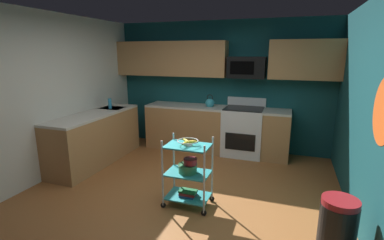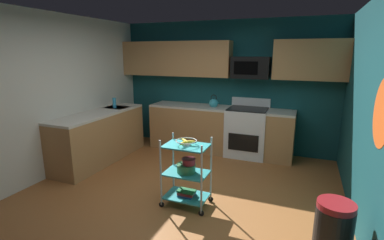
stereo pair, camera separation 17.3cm
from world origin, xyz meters
name	(u,v)px [view 1 (the left image)]	position (x,y,z in m)	size (l,w,h in m)	color
floor	(176,201)	(0.00, 0.00, -0.02)	(4.40, 4.80, 0.04)	#995B2D
wall_back	(220,86)	(0.00, 2.43, 1.30)	(4.52, 0.06, 2.60)	#14474C
wall_left	(40,98)	(-2.23, 0.00, 1.30)	(0.06, 4.80, 2.60)	silver
wall_right	(376,120)	(2.23, 0.00, 1.30)	(0.06, 4.80, 2.60)	#14474C
wall_flower_decal	(383,111)	(2.20, -0.30, 1.45)	(0.64, 0.64, 0.00)	#E5591E
counter_run	(169,132)	(-0.79, 1.56, 0.46)	(3.63, 2.60, 0.92)	#B27F4C
oven_range	(243,131)	(0.56, 2.10, 0.48)	(0.76, 0.65, 1.10)	white
upper_cabinets	(212,59)	(-0.12, 2.23, 1.85)	(4.40, 0.33, 0.70)	#B27F4C
microwave	(247,67)	(0.56, 2.21, 1.70)	(0.70, 0.39, 0.40)	black
rolling_cart	(188,173)	(0.20, -0.07, 0.45)	(0.62, 0.40, 0.91)	silver
fruit_bowl	(188,142)	(0.20, -0.07, 0.88)	(0.27, 0.27, 0.07)	silver
mixing_bowl_large	(188,168)	(0.20, -0.07, 0.52)	(0.25, 0.25, 0.11)	#387F4C
mixing_bowl_small	(190,161)	(0.24, -0.07, 0.62)	(0.18, 0.18, 0.08)	maroon
book_stack	(188,193)	(0.20, -0.07, 0.17)	(0.24, 0.18, 0.08)	#1E4C8C
kettle	(210,103)	(-0.13, 2.10, 1.00)	(0.21, 0.18, 0.26)	teal
dish_soap_bottle	(110,104)	(-1.89, 1.26, 1.02)	(0.06, 0.06, 0.20)	#2D8CBF
trash_can	(337,231)	(1.90, -0.59, 0.33)	(0.34, 0.42, 0.66)	black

